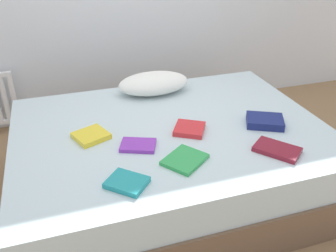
% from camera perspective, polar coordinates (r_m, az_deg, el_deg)
% --- Properties ---
extents(ground_plane, '(8.00, 8.00, 0.00)m').
position_cam_1_polar(ground_plane, '(2.61, 0.34, -9.75)').
color(ground_plane, '#93704C').
extents(bed, '(2.00, 1.50, 0.50)m').
position_cam_1_polar(bed, '(2.46, 0.36, -5.28)').
color(bed, brown).
rests_on(bed, ground).
extents(pillow, '(0.54, 0.31, 0.15)m').
position_cam_1_polar(pillow, '(2.77, -2.27, 6.72)').
color(pillow, white).
rests_on(pillow, bed).
extents(textbook_purple, '(0.24, 0.21, 0.02)m').
position_cam_1_polar(textbook_purple, '(2.12, -4.70, -3.03)').
color(textbook_purple, purple).
rests_on(textbook_purple, bed).
extents(textbook_red, '(0.25, 0.25, 0.03)m').
position_cam_1_polar(textbook_red, '(2.27, 3.40, -0.45)').
color(textbook_red, red).
rests_on(textbook_red, bed).
extents(textbook_maroon, '(0.27, 0.29, 0.03)m').
position_cam_1_polar(textbook_maroon, '(2.16, 16.74, -3.55)').
color(textbook_maroon, maroon).
rests_on(textbook_maroon, bed).
extents(textbook_yellow, '(0.24, 0.23, 0.03)m').
position_cam_1_polar(textbook_yellow, '(2.25, -11.98, -1.50)').
color(textbook_yellow, yellow).
rests_on(textbook_yellow, bed).
extents(textbook_green, '(0.29, 0.28, 0.02)m').
position_cam_1_polar(textbook_green, '(2.00, 2.64, -5.28)').
color(textbook_green, green).
rests_on(textbook_green, bed).
extents(textbook_teal, '(0.25, 0.24, 0.03)m').
position_cam_1_polar(textbook_teal, '(1.84, -6.46, -8.79)').
color(textbook_teal, teal).
rests_on(textbook_teal, bed).
extents(textbook_navy, '(0.28, 0.26, 0.05)m').
position_cam_1_polar(textbook_navy, '(2.42, 14.94, 0.74)').
color(textbook_navy, navy).
rests_on(textbook_navy, bed).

